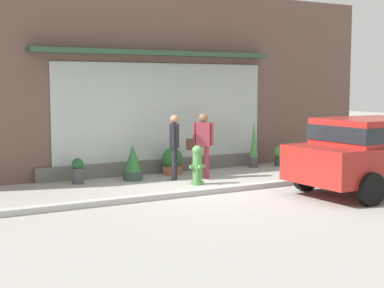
{
  "coord_description": "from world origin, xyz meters",
  "views": [
    {
      "loc": [
        -6.61,
        -10.63,
        2.38
      ],
      "look_at": [
        0.08,
        1.2,
        0.94
      ],
      "focal_mm": 53.41,
      "sensor_mm": 36.0,
      "label": 1
    }
  ],
  "objects_px": {
    "potted_plant_window_right": "(78,170)",
    "potted_plant_window_left": "(254,145)",
    "pedestrian_passerby": "(174,142)",
    "parked_car_red": "(377,150)",
    "fire_hydrant": "(197,165)",
    "potted_plant_by_entrance": "(280,155)",
    "potted_plant_trailing_edge": "(172,161)",
    "pedestrian_with_handbag": "(202,141)",
    "potted_plant_low_front": "(133,163)"
  },
  "relations": [
    {
      "from": "potted_plant_window_right",
      "to": "potted_plant_window_left",
      "type": "distance_m",
      "value": 5.22
    },
    {
      "from": "pedestrian_passerby",
      "to": "parked_car_red",
      "type": "xyz_separation_m",
      "value": [
        3.08,
        -3.62,
        -0.01
      ]
    },
    {
      "from": "potted_plant_window_right",
      "to": "potted_plant_window_left",
      "type": "bearing_deg",
      "value": 1.18
    },
    {
      "from": "fire_hydrant",
      "to": "potted_plant_by_entrance",
      "type": "bearing_deg",
      "value": 22.35
    },
    {
      "from": "fire_hydrant",
      "to": "potted_plant_trailing_edge",
      "type": "xyz_separation_m",
      "value": [
        0.19,
        1.64,
        -0.13
      ]
    },
    {
      "from": "fire_hydrant",
      "to": "potted_plant_by_entrance",
      "type": "xyz_separation_m",
      "value": [
        3.64,
        1.5,
        -0.16
      ]
    },
    {
      "from": "parked_car_red",
      "to": "potted_plant_window_left",
      "type": "height_order",
      "value": "parked_car_red"
    },
    {
      "from": "potted_plant_by_entrance",
      "to": "potted_plant_window_left",
      "type": "relative_size",
      "value": 0.45
    },
    {
      "from": "pedestrian_with_handbag",
      "to": "potted_plant_window_left",
      "type": "bearing_deg",
      "value": -122.8
    },
    {
      "from": "potted_plant_window_left",
      "to": "potted_plant_low_front",
      "type": "bearing_deg",
      "value": -175.71
    },
    {
      "from": "pedestrian_with_handbag",
      "to": "pedestrian_passerby",
      "type": "height_order",
      "value": "pedestrian_with_handbag"
    },
    {
      "from": "potted_plant_window_right",
      "to": "potted_plant_by_entrance",
      "type": "distance_m",
      "value": 6.07
    },
    {
      "from": "fire_hydrant",
      "to": "potted_plant_window_left",
      "type": "xyz_separation_m",
      "value": [
        2.78,
        1.6,
        0.15
      ]
    },
    {
      "from": "potted_plant_trailing_edge",
      "to": "potted_plant_window_left",
      "type": "height_order",
      "value": "potted_plant_window_left"
    },
    {
      "from": "pedestrian_with_handbag",
      "to": "parked_car_red",
      "type": "height_order",
      "value": "parked_car_red"
    },
    {
      "from": "pedestrian_passerby",
      "to": "potted_plant_trailing_edge",
      "type": "xyz_separation_m",
      "value": [
        0.35,
        0.8,
        -0.6
      ]
    },
    {
      "from": "pedestrian_passerby",
      "to": "potted_plant_window_left",
      "type": "height_order",
      "value": "pedestrian_passerby"
    },
    {
      "from": "potted_plant_window_right",
      "to": "potted_plant_by_entrance",
      "type": "height_order",
      "value": "potted_plant_window_right"
    },
    {
      "from": "potted_plant_window_left",
      "to": "potted_plant_trailing_edge",
      "type": "bearing_deg",
      "value": 179.16
    },
    {
      "from": "potted_plant_trailing_edge",
      "to": "fire_hydrant",
      "type": "bearing_deg",
      "value": -96.51
    },
    {
      "from": "pedestrian_passerby",
      "to": "potted_plant_trailing_edge",
      "type": "height_order",
      "value": "pedestrian_passerby"
    },
    {
      "from": "pedestrian_passerby",
      "to": "potted_plant_by_entrance",
      "type": "height_order",
      "value": "pedestrian_passerby"
    },
    {
      "from": "potted_plant_low_front",
      "to": "potted_plant_window_left",
      "type": "height_order",
      "value": "potted_plant_window_left"
    },
    {
      "from": "pedestrian_with_handbag",
      "to": "parked_car_red",
      "type": "xyz_separation_m",
      "value": [
        2.36,
        -3.48,
        -0.03
      ]
    },
    {
      "from": "potted_plant_window_right",
      "to": "potted_plant_by_entrance",
      "type": "bearing_deg",
      "value": 0.04
    },
    {
      "from": "pedestrian_passerby",
      "to": "potted_plant_window_left",
      "type": "bearing_deg",
      "value": -40.92
    },
    {
      "from": "potted_plant_low_front",
      "to": "parked_car_red",
      "type": "bearing_deg",
      "value": -45.69
    },
    {
      "from": "fire_hydrant",
      "to": "potted_plant_low_front",
      "type": "distance_m",
      "value": 1.7
    },
    {
      "from": "potted_plant_window_right",
      "to": "potted_plant_trailing_edge",
      "type": "xyz_separation_m",
      "value": [
        2.61,
        0.15,
        0.02
      ]
    },
    {
      "from": "potted_plant_window_right",
      "to": "fire_hydrant",
      "type": "bearing_deg",
      "value": -31.59
    },
    {
      "from": "parked_car_red",
      "to": "potted_plant_low_front",
      "type": "height_order",
      "value": "parked_car_red"
    },
    {
      "from": "parked_car_red",
      "to": "potted_plant_by_entrance",
      "type": "bearing_deg",
      "value": 78.86
    },
    {
      "from": "parked_car_red",
      "to": "potted_plant_window_right",
      "type": "height_order",
      "value": "parked_car_red"
    },
    {
      "from": "potted_plant_low_front",
      "to": "potted_plant_trailing_edge",
      "type": "distance_m",
      "value": 1.31
    },
    {
      "from": "parked_car_red",
      "to": "potted_plant_window_right",
      "type": "distance_m",
      "value": 6.86
    },
    {
      "from": "fire_hydrant",
      "to": "pedestrian_passerby",
      "type": "relative_size",
      "value": 0.58
    },
    {
      "from": "fire_hydrant",
      "to": "potted_plant_low_front",
      "type": "relative_size",
      "value": 1.06
    },
    {
      "from": "potted_plant_low_front",
      "to": "potted_plant_by_entrance",
      "type": "xyz_separation_m",
      "value": [
        4.72,
        0.19,
        -0.1
      ]
    },
    {
      "from": "potted_plant_by_entrance",
      "to": "potted_plant_low_front",
      "type": "bearing_deg",
      "value": -177.73
    },
    {
      "from": "parked_car_red",
      "to": "potted_plant_trailing_edge",
      "type": "relative_size",
      "value": 5.94
    },
    {
      "from": "potted_plant_window_right",
      "to": "potted_plant_trailing_edge",
      "type": "distance_m",
      "value": 2.62
    },
    {
      "from": "potted_plant_by_entrance",
      "to": "potted_plant_window_right",
      "type": "bearing_deg",
      "value": -179.96
    },
    {
      "from": "pedestrian_passerby",
      "to": "potted_plant_window_right",
      "type": "bearing_deg",
      "value": 108.49
    },
    {
      "from": "potted_plant_window_right",
      "to": "potted_plant_trailing_edge",
      "type": "bearing_deg",
      "value": 3.19
    },
    {
      "from": "pedestrian_with_handbag",
      "to": "potted_plant_low_front",
      "type": "relative_size",
      "value": 1.87
    },
    {
      "from": "potted_plant_trailing_edge",
      "to": "pedestrian_with_handbag",
      "type": "bearing_deg",
      "value": -68.84
    },
    {
      "from": "potted_plant_window_left",
      "to": "pedestrian_with_handbag",
      "type": "bearing_deg",
      "value": -158.11
    },
    {
      "from": "fire_hydrant",
      "to": "pedestrian_passerby",
      "type": "height_order",
      "value": "pedestrian_passerby"
    },
    {
      "from": "pedestrian_with_handbag",
      "to": "potted_plant_by_entrance",
      "type": "bearing_deg",
      "value": -130.28
    },
    {
      "from": "parked_car_red",
      "to": "potted_plant_low_front",
      "type": "relative_size",
      "value": 4.72
    }
  ]
}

